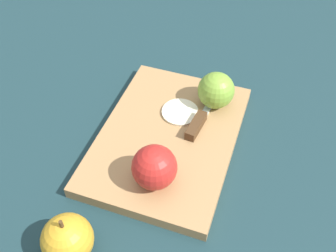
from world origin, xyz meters
TOP-DOWN VIEW (x-y plane):
  - ground_plane at (0.00, 0.00)m, footprint 4.00×4.00m
  - cutting_board at (0.00, 0.00)m, footprint 0.33×0.25m
  - apple_half_left at (-0.10, -0.02)m, footprint 0.07×0.07m
  - apple_half_right at (0.10, -0.05)m, footprint 0.07×0.07m
  - knife at (0.04, -0.04)m, footprint 0.14×0.02m
  - apple_slice at (0.05, -0.00)m, footprint 0.07×0.07m
  - apple_whole at (-0.24, 0.04)m, footprint 0.07×0.07m

SIDE VIEW (x-z plane):
  - ground_plane at x=0.00m, z-range 0.00..0.00m
  - cutting_board at x=0.00m, z-range 0.00..0.02m
  - apple_slice at x=0.05m, z-range 0.02..0.03m
  - knife at x=0.04m, z-range 0.02..0.04m
  - apple_whole at x=-0.24m, z-range -0.01..0.08m
  - apple_half_right at x=0.10m, z-range 0.02..0.09m
  - apple_half_left at x=-0.10m, z-range 0.02..0.09m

